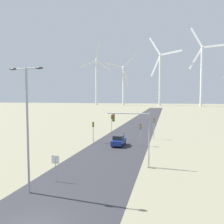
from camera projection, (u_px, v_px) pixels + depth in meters
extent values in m
cube|color=#2D2D33|center=(137.00, 128.00, 59.77)|extent=(10.00, 240.00, 0.01)
cylinder|color=#93999E|center=(28.00, 131.00, 18.52)|extent=(0.18, 0.18, 10.69)
cylinder|color=#93999E|center=(26.00, 69.00, 18.17)|extent=(2.50, 0.10, 0.10)
ellipsoid|color=#333338|center=(13.00, 69.00, 18.47)|extent=(0.70, 0.32, 0.20)
ellipsoid|color=#333338|center=(39.00, 68.00, 17.87)|extent=(0.70, 0.32, 0.20)
cylinder|color=#93999E|center=(56.00, 169.00, 21.31)|extent=(0.07, 0.07, 2.42)
cube|color=white|center=(55.00, 160.00, 21.23)|extent=(0.81, 0.01, 0.81)
cube|color=red|center=(55.00, 160.00, 21.24)|extent=(0.76, 0.02, 0.76)
cylinder|color=#93999E|center=(93.00, 132.00, 39.87)|extent=(0.11, 0.11, 3.79)
cube|color=#4C511E|center=(93.00, 124.00, 39.77)|extent=(0.28, 0.24, 0.90)
sphere|color=red|center=(93.00, 123.00, 39.63)|extent=(0.16, 0.16, 0.16)
sphere|color=gold|center=(93.00, 125.00, 39.64)|extent=(0.16, 0.16, 0.16)
sphere|color=green|center=(93.00, 126.00, 39.66)|extent=(0.16, 0.16, 0.16)
cylinder|color=#93999E|center=(140.00, 135.00, 37.20)|extent=(0.11, 0.11, 3.75)
cube|color=#4C511E|center=(141.00, 127.00, 37.11)|extent=(0.28, 0.24, 0.90)
sphere|color=red|center=(140.00, 125.00, 36.96)|extent=(0.16, 0.16, 0.16)
sphere|color=gold|center=(140.00, 127.00, 36.97)|extent=(0.16, 0.16, 0.16)
sphere|color=green|center=(140.00, 128.00, 36.99)|extent=(0.16, 0.16, 0.16)
cylinder|color=#93999E|center=(112.00, 124.00, 51.16)|extent=(0.11, 0.11, 4.17)
cube|color=#4C511E|center=(112.00, 117.00, 51.05)|extent=(0.28, 0.24, 0.90)
sphere|color=red|center=(111.00, 116.00, 50.90)|extent=(0.16, 0.16, 0.16)
sphere|color=gold|center=(111.00, 117.00, 50.92)|extent=(0.16, 0.16, 0.16)
sphere|color=green|center=(111.00, 118.00, 50.94)|extent=(0.16, 0.16, 0.16)
cylinder|color=#93999E|center=(154.00, 129.00, 43.23)|extent=(0.11, 0.11, 4.21)
cube|color=#4C511E|center=(154.00, 120.00, 43.12)|extent=(0.28, 0.24, 0.90)
sphere|color=red|center=(154.00, 119.00, 42.97)|extent=(0.16, 0.16, 0.16)
sphere|color=gold|center=(154.00, 120.00, 42.99)|extent=(0.16, 0.16, 0.16)
sphere|color=green|center=(154.00, 122.00, 43.01)|extent=(0.16, 0.16, 0.16)
cylinder|color=#93999E|center=(149.00, 140.00, 25.70)|extent=(0.14, 0.14, 6.56)
cylinder|color=#93999E|center=(128.00, 114.00, 26.11)|extent=(5.07, 0.12, 0.12)
cube|color=#4C511E|center=(114.00, 118.00, 26.57)|extent=(0.28, 0.24, 0.90)
sphere|color=red|center=(113.00, 116.00, 26.42)|extent=(0.18, 0.18, 0.18)
cube|color=navy|center=(119.00, 142.00, 37.26)|extent=(1.87, 4.13, 0.80)
cube|color=#1E2328|center=(118.00, 137.00, 37.07)|extent=(1.60, 2.13, 0.70)
cylinder|color=black|center=(116.00, 142.00, 38.72)|extent=(0.22, 0.66, 0.66)
cylinder|color=black|center=(125.00, 143.00, 38.32)|extent=(0.22, 0.66, 0.66)
cylinder|color=black|center=(112.00, 145.00, 36.26)|extent=(0.22, 0.66, 0.66)
cylinder|color=black|center=(122.00, 146.00, 35.86)|extent=(0.22, 0.66, 0.66)
cylinder|color=silver|center=(96.00, 83.00, 248.63)|extent=(2.20, 2.20, 50.85)
sphere|color=silver|center=(96.00, 60.00, 246.96)|extent=(2.60, 2.60, 2.60)
cube|color=silver|center=(97.00, 51.00, 246.18)|extent=(4.39, 1.25, 19.63)
cube|color=silver|center=(88.00, 64.00, 247.89)|extent=(18.57, 3.74, 9.12)
cube|color=silver|center=(104.00, 66.00, 246.80)|extent=(16.43, 3.37, 13.36)
cylinder|color=silver|center=(123.00, 86.00, 232.24)|extent=(2.20, 2.20, 40.31)
sphere|color=silver|center=(123.00, 67.00, 230.92)|extent=(2.60, 2.60, 2.60)
cube|color=silver|center=(126.00, 77.00, 230.95)|extent=(7.14, 0.58, 20.56)
cube|color=silver|center=(131.00, 60.00, 228.60)|extent=(15.98, 0.67, 15.99)
cube|color=silver|center=(114.00, 65.00, 233.19)|extent=(20.57, 0.72, 7.11)
cylinder|color=silver|center=(160.00, 80.00, 225.44)|extent=(2.20, 2.20, 51.96)
sphere|color=silver|center=(160.00, 55.00, 223.73)|extent=(2.60, 2.60, 2.60)
cube|color=silver|center=(155.00, 46.00, 227.49)|extent=(12.66, 7.01, 19.98)
cube|color=silver|center=(156.00, 66.00, 228.02)|extent=(10.65, 5.95, 21.17)
cube|color=silver|center=(171.00, 53.00, 215.69)|extent=(20.42, 11.11, 3.17)
cylinder|color=silver|center=(202.00, 77.00, 202.47)|extent=(2.20, 2.20, 54.51)
sphere|color=silver|center=(202.00, 47.00, 200.68)|extent=(2.60, 2.60, 2.60)
cube|color=silver|center=(216.00, 46.00, 193.91)|extent=(19.96, 8.77, 2.24)
cube|color=silver|center=(196.00, 37.00, 203.30)|extent=(11.16, 5.07, 19.62)
cube|color=silver|center=(195.00, 59.00, 204.83)|extent=(11.83, 5.35, 19.25)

